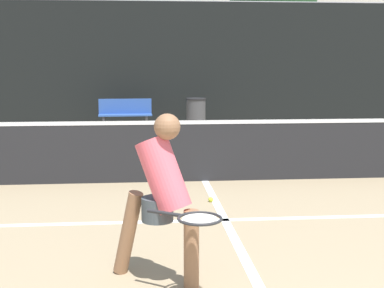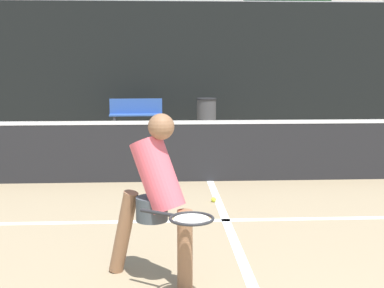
{
  "view_description": "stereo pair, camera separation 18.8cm",
  "coord_description": "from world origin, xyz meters",
  "px_view_note": "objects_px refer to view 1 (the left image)",
  "views": [
    {
      "loc": [
        -0.92,
        -1.3,
        1.83
      ],
      "look_at": [
        -0.41,
        4.39,
        0.95
      ],
      "focal_mm": 50.0,
      "sensor_mm": 36.0,
      "label": 1
    },
    {
      "loc": [
        -0.73,
        -1.32,
        1.83
      ],
      "look_at": [
        -0.41,
        4.39,
        0.95
      ],
      "focal_mm": 50.0,
      "sensor_mm": 36.0,
      "label": 2
    }
  ],
  "objects_px": {
    "player_practicing": "(162,192)",
    "courtside_bench": "(125,114)",
    "trash_bin": "(196,115)",
    "parked_car": "(71,98)"
  },
  "relations": [
    {
      "from": "player_practicing",
      "to": "parked_car",
      "type": "relative_size",
      "value": 0.3
    },
    {
      "from": "player_practicing",
      "to": "parked_car",
      "type": "bearing_deg",
      "value": 133.92
    },
    {
      "from": "courtside_bench",
      "to": "trash_bin",
      "type": "distance_m",
      "value": 1.88
    },
    {
      "from": "courtside_bench",
      "to": "player_practicing",
      "type": "bearing_deg",
      "value": -88.34
    },
    {
      "from": "trash_bin",
      "to": "parked_car",
      "type": "xyz_separation_m",
      "value": [
        -3.82,
        4.04,
        0.19
      ]
    },
    {
      "from": "courtside_bench",
      "to": "trash_bin",
      "type": "bearing_deg",
      "value": -6.1
    },
    {
      "from": "courtside_bench",
      "to": "trash_bin",
      "type": "relative_size",
      "value": 1.61
    },
    {
      "from": "player_practicing",
      "to": "trash_bin",
      "type": "height_order",
      "value": "player_practicing"
    },
    {
      "from": "player_practicing",
      "to": "courtside_bench",
      "type": "bearing_deg",
      "value": 127.07
    },
    {
      "from": "player_practicing",
      "to": "parked_car",
      "type": "height_order",
      "value": "parked_car"
    }
  ]
}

